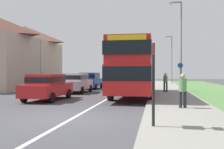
# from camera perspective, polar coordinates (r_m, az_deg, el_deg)

# --- Properties ---
(ground_plane) EXTENTS (120.00, 120.00, 0.00)m
(ground_plane) POSITION_cam_1_polar(r_m,az_deg,el_deg) (9.99, -8.66, -9.47)
(ground_plane) COLOR #424247
(lane_marking_centre) EXTENTS (0.14, 60.00, 0.01)m
(lane_marking_centre) POSITION_cam_1_polar(r_m,az_deg,el_deg) (17.70, -0.55, -5.09)
(lane_marking_centre) COLOR silver
(lane_marking_centre) RESTS_ON ground_plane
(pavement_near_side) EXTENTS (3.20, 68.00, 0.12)m
(pavement_near_side) POSITION_cam_1_polar(r_m,az_deg,el_deg) (15.48, 13.69, -5.70)
(pavement_near_side) COLOR gray
(pavement_near_side) RESTS_ON ground_plane
(double_decker_bus) EXTENTS (2.80, 11.10, 3.70)m
(double_decker_bus) POSITION_cam_1_polar(r_m,az_deg,el_deg) (18.81, 5.02, 1.76)
(double_decker_bus) COLOR red
(double_decker_bus) RESTS_ON ground_plane
(parked_car_red) EXTENTS (1.89, 4.58, 1.61)m
(parked_car_red) POSITION_cam_1_polar(r_m,az_deg,el_deg) (16.60, -13.91, -2.41)
(parked_car_red) COLOR #B21E1E
(parked_car_red) RESTS_ON ground_plane
(parked_car_silver) EXTENTS (1.96, 4.43, 1.64)m
(parked_car_silver) POSITION_cam_1_polar(r_m,az_deg,el_deg) (22.13, -7.86, -1.64)
(parked_car_silver) COLOR #B7B7BC
(parked_car_silver) RESTS_ON ground_plane
(parked_car_blue) EXTENTS (1.96, 4.28, 1.68)m
(parked_car_blue) POSITION_cam_1_polar(r_m,az_deg,el_deg) (27.07, -4.78, -1.21)
(parked_car_blue) COLOR navy
(parked_car_blue) RESTS_ON ground_plane
(pedestrian_at_stop) EXTENTS (0.34, 0.34, 1.67)m
(pedestrian_at_stop) POSITION_cam_1_polar(r_m,az_deg,el_deg) (12.24, 15.17, -3.05)
(pedestrian_at_stop) COLOR #23232D
(pedestrian_at_stop) RESTS_ON ground_plane
(pedestrian_walking_away) EXTENTS (0.34, 0.34, 1.67)m
(pedestrian_walking_away) POSITION_cam_1_polar(r_m,az_deg,el_deg) (22.03, 11.59, -1.47)
(pedestrian_walking_away) COLOR #23232D
(pedestrian_walking_away) RESTS_ON ground_plane
(bus_stop_sign) EXTENTS (0.09, 0.52, 2.60)m
(bus_stop_sign) POSITION_cam_1_polar(r_m,az_deg,el_deg) (7.89, 9.01, -0.88)
(bus_stop_sign) COLOR black
(bus_stop_sign) RESTS_ON ground_plane
(cycle_route_sign) EXTENTS (0.44, 0.08, 2.52)m
(cycle_route_sign) POSITION_cam_1_polar(r_m,az_deg,el_deg) (22.72, 14.66, -0.27)
(cycle_route_sign) COLOR slate
(cycle_route_sign) RESTS_ON ground_plane
(street_lamp_mid) EXTENTS (1.14, 0.20, 7.82)m
(street_lamp_mid) POSITION_cam_1_polar(r_m,az_deg,el_deg) (23.47, 14.61, 7.18)
(street_lamp_mid) COLOR slate
(street_lamp_mid) RESTS_ON ground_plane
(street_lamp_far) EXTENTS (1.14, 0.20, 6.90)m
(street_lamp_far) POSITION_cam_1_polar(r_m,az_deg,el_deg) (38.62, 12.74, 3.85)
(street_lamp_far) COLOR slate
(street_lamp_far) RESTS_ON ground_plane
(house_terrace_far_side) EXTENTS (7.18, 12.95, 7.30)m
(house_terrace_far_side) POSITION_cam_1_polar(r_m,az_deg,el_deg) (30.44, -21.44, 4.09)
(house_terrace_far_side) COLOR tan
(house_terrace_far_side) RESTS_ON ground_plane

